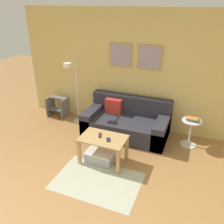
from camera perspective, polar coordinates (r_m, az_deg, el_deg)
ground_plane at (r=3.50m, az=-8.63°, el=-24.53°), size 16.00×16.00×0.00m
wall_back at (r=5.13m, az=6.83°, el=9.61°), size 5.60×0.09×2.55m
area_rug at (r=4.01m, az=-3.52°, el=-16.20°), size 1.38×0.93×0.01m
couch at (r=5.12m, az=3.47°, el=-2.53°), size 1.77×0.90×0.78m
coffee_table at (r=4.20m, az=-2.11°, el=-7.53°), size 0.80×0.51×0.50m
storage_bin at (r=4.37m, az=-2.70°, el=-10.44°), size 0.51×0.40×0.21m
floor_lamp at (r=5.32m, az=-9.21°, el=5.60°), size 0.26×0.53×1.50m
side_table at (r=4.92m, az=18.33°, el=-4.23°), size 0.38×0.38×0.56m
book_stack at (r=4.80m, az=18.86°, el=-1.69°), size 0.25×0.17×0.06m
remote_control at (r=4.19m, az=-2.93°, el=-5.60°), size 0.09×0.15×0.02m
cell_phone at (r=4.07m, az=-0.85°, el=-6.70°), size 0.12×0.15×0.01m
step_stool at (r=6.06m, az=-12.92°, el=1.37°), size 0.46×0.37×0.48m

